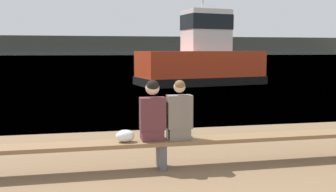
# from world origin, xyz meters

# --- Properties ---
(water_surface) EXTENTS (240.00, 240.00, 0.00)m
(water_surface) POSITION_xyz_m (0.00, 126.54, 0.00)
(water_surface) COLOR #426B8E
(water_surface) RESTS_ON ground
(far_shoreline) EXTENTS (600.00, 12.00, 8.16)m
(far_shoreline) POSITION_xyz_m (0.00, 168.15, 4.08)
(far_shoreline) COLOR #4C4C42
(far_shoreline) RESTS_ON ground
(bench_main) EXTENTS (8.75, 0.44, 0.47)m
(bench_main) POSITION_xyz_m (0.30, 3.53, 0.40)
(bench_main) COLOR brown
(bench_main) RESTS_ON ground
(person_left) EXTENTS (0.41, 0.37, 0.99)m
(person_left) POSITION_xyz_m (0.16, 3.52, 0.93)
(person_left) COLOR #56282D
(person_left) RESTS_ON bench_main
(person_right) EXTENTS (0.41, 0.36, 0.98)m
(person_right) POSITION_xyz_m (0.60, 3.53, 0.90)
(person_right) COLOR #70665B
(person_right) RESTS_ON bench_main
(shopping_bag) EXTENTS (0.30, 0.21, 0.20)m
(shopping_bag) POSITION_xyz_m (-0.29, 3.50, 0.57)
(shopping_bag) COLOR white
(shopping_bag) RESTS_ON bench_main
(tugboat_red) EXTENTS (7.61, 4.25, 6.81)m
(tugboat_red) POSITION_xyz_m (5.38, 18.31, 1.33)
(tugboat_red) COLOR red
(tugboat_red) RESTS_ON water_surface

